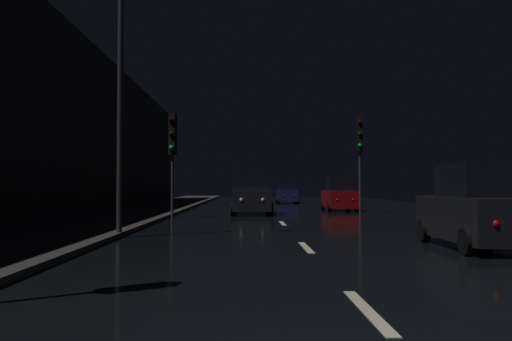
% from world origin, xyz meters
% --- Properties ---
extents(ground, '(26.64, 84.00, 0.02)m').
position_xyz_m(ground, '(0.00, 24.50, -0.01)').
color(ground, black).
extents(sidewalk_left, '(4.40, 84.00, 0.15)m').
position_xyz_m(sidewalk_left, '(-7.12, 24.50, 0.07)').
color(sidewalk_left, '#33302D').
rests_on(sidewalk_left, ground).
extents(building_facade_left, '(0.80, 63.00, 8.83)m').
position_xyz_m(building_facade_left, '(-9.72, 21.00, 4.42)').
color(building_facade_left, '#2D2B28').
rests_on(building_facade_left, ground).
extents(lane_centerline, '(0.16, 29.58, 0.01)m').
position_xyz_m(lane_centerline, '(0.00, 18.27, 0.01)').
color(lane_centerline, beige).
rests_on(lane_centerline, ground).
extents(traffic_light_far_left, '(0.37, 0.48, 4.80)m').
position_xyz_m(traffic_light_far_left, '(-4.83, 20.97, 3.48)').
color(traffic_light_far_left, '#38383A').
rests_on(traffic_light_far_left, ground).
extents(traffic_light_far_right, '(0.36, 0.48, 5.25)m').
position_xyz_m(traffic_light_far_right, '(4.82, 25.34, 3.85)').
color(traffic_light_far_right, '#38383A').
rests_on(traffic_light_far_right, ground).
extents(streetlamp_overhead, '(1.70, 0.44, 7.72)m').
position_xyz_m(streetlamp_overhead, '(-4.58, 11.79, 5.07)').
color(streetlamp_overhead, '#2D2D30').
rests_on(streetlamp_overhead, ground).
extents(car_approaching_headlights, '(2.05, 4.44, 2.24)m').
position_xyz_m(car_approaching_headlights, '(-1.14, 23.83, 1.02)').
color(car_approaching_headlights, black).
rests_on(car_approaching_headlights, ground).
extents(car_parked_right_near, '(1.80, 3.90, 1.96)m').
position_xyz_m(car_parked_right_near, '(4.02, 9.10, 0.90)').
color(car_parked_right_near, black).
rests_on(car_parked_right_near, ground).
extents(car_parked_right_far, '(1.76, 3.81, 1.92)m').
position_xyz_m(car_parked_right_far, '(4.02, 27.33, 0.88)').
color(car_parked_right_far, maroon).
rests_on(car_parked_right_far, ground).
extents(car_distant_taillights, '(1.75, 3.78, 1.90)m').
position_xyz_m(car_distant_taillights, '(1.99, 40.33, 0.87)').
color(car_distant_taillights, '#141E51').
rests_on(car_distant_taillights, ground).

